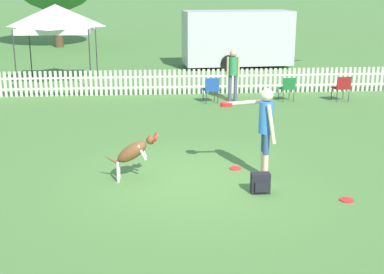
{
  "coord_description": "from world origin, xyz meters",
  "views": [
    {
      "loc": [
        -0.91,
        -9.72,
        3.66
      ],
      "look_at": [
        -0.09,
        0.05,
        0.84
      ],
      "focal_mm": 50.0,
      "sensor_mm": 36.0,
      "label": 1
    }
  ],
  "objects_px": {
    "leaping_dog": "(133,152)",
    "canopy_tent_secondary": "(56,18)",
    "handler_person": "(264,122)",
    "frisbee_near_dog": "(347,200)",
    "folding_chair_blue_left": "(211,88)",
    "equipment_trailer": "(237,38)",
    "backpack_on_grass": "(260,183)",
    "frisbee_near_handler": "(235,168)",
    "spectator_standing": "(233,70)",
    "folding_chair_green_right": "(342,86)",
    "folding_chair_center": "(288,87)"
  },
  "relations": [
    {
      "from": "leaping_dog",
      "to": "canopy_tent_secondary",
      "type": "relative_size",
      "value": 0.37
    },
    {
      "from": "handler_person",
      "to": "frisbee_near_dog",
      "type": "relative_size",
      "value": 7.35
    },
    {
      "from": "handler_person",
      "to": "frisbee_near_dog",
      "type": "bearing_deg",
      "value": -136.62
    },
    {
      "from": "folding_chair_blue_left",
      "to": "equipment_trailer",
      "type": "xyz_separation_m",
      "value": [
        2.04,
        7.46,
        0.83
      ]
    },
    {
      "from": "leaping_dog",
      "to": "backpack_on_grass",
      "type": "xyz_separation_m",
      "value": [
        2.3,
        -0.87,
        -0.39
      ]
    },
    {
      "from": "frisbee_near_handler",
      "to": "folding_chair_blue_left",
      "type": "xyz_separation_m",
      "value": [
        0.24,
        6.3,
        0.48
      ]
    },
    {
      "from": "frisbee_near_handler",
      "to": "spectator_standing",
      "type": "relative_size",
      "value": 0.14
    },
    {
      "from": "handler_person",
      "to": "folding_chair_green_right",
      "type": "height_order",
      "value": "handler_person"
    },
    {
      "from": "equipment_trailer",
      "to": "backpack_on_grass",
      "type": "bearing_deg",
      "value": -101.53
    },
    {
      "from": "handler_person",
      "to": "frisbee_near_dog",
      "type": "height_order",
      "value": "handler_person"
    },
    {
      "from": "folding_chair_green_right",
      "to": "equipment_trailer",
      "type": "relative_size",
      "value": 0.15
    },
    {
      "from": "leaping_dog",
      "to": "frisbee_near_dog",
      "type": "relative_size",
      "value": 4.55
    },
    {
      "from": "frisbee_near_handler",
      "to": "handler_person",
      "type": "bearing_deg",
      "value": -47.42
    },
    {
      "from": "leaping_dog",
      "to": "frisbee_near_dog",
      "type": "bearing_deg",
      "value": 70.75
    },
    {
      "from": "handler_person",
      "to": "folding_chair_blue_left",
      "type": "distance_m",
      "value": 6.82
    },
    {
      "from": "handler_person",
      "to": "leaping_dog",
      "type": "relative_size",
      "value": 1.62
    },
    {
      "from": "handler_person",
      "to": "folding_chair_green_right",
      "type": "bearing_deg",
      "value": -30.31
    },
    {
      "from": "folding_chair_center",
      "to": "folding_chair_green_right",
      "type": "distance_m",
      "value": 1.74
    },
    {
      "from": "folding_chair_green_right",
      "to": "folding_chair_blue_left",
      "type": "bearing_deg",
      "value": -6.46
    },
    {
      "from": "folding_chair_green_right",
      "to": "spectator_standing",
      "type": "distance_m",
      "value": 3.54
    },
    {
      "from": "handler_person",
      "to": "equipment_trailer",
      "type": "distance_m",
      "value": 14.37
    },
    {
      "from": "backpack_on_grass",
      "to": "folding_chair_green_right",
      "type": "bearing_deg",
      "value": 60.77
    },
    {
      "from": "backpack_on_grass",
      "to": "frisbee_near_handler",
      "type": "bearing_deg",
      "value": 100.05
    },
    {
      "from": "frisbee_near_dog",
      "to": "folding_chair_green_right",
      "type": "xyz_separation_m",
      "value": [
        2.78,
        8.02,
        0.48
      ]
    },
    {
      "from": "folding_chair_center",
      "to": "folding_chair_green_right",
      "type": "height_order",
      "value": "folding_chair_green_right"
    },
    {
      "from": "backpack_on_grass",
      "to": "spectator_standing",
      "type": "bearing_deg",
      "value": 84.72
    },
    {
      "from": "equipment_trailer",
      "to": "folding_chair_center",
      "type": "bearing_deg",
      "value": -90.42
    },
    {
      "from": "spectator_standing",
      "to": "backpack_on_grass",
      "type": "bearing_deg",
      "value": 94.02
    },
    {
      "from": "frisbee_near_dog",
      "to": "folding_chair_blue_left",
      "type": "relative_size",
      "value": 0.29
    },
    {
      "from": "leaping_dog",
      "to": "folding_chair_blue_left",
      "type": "height_order",
      "value": "leaping_dog"
    },
    {
      "from": "canopy_tent_secondary",
      "to": "folding_chair_center",
      "type": "bearing_deg",
      "value": -25.65
    },
    {
      "from": "folding_chair_blue_left",
      "to": "canopy_tent_secondary",
      "type": "bearing_deg",
      "value": -44.25
    },
    {
      "from": "folding_chair_green_right",
      "to": "canopy_tent_secondary",
      "type": "relative_size",
      "value": 0.28
    },
    {
      "from": "handler_person",
      "to": "leaping_dog",
      "type": "xyz_separation_m",
      "value": [
        -2.5,
        0.02,
        -0.54
      ]
    },
    {
      "from": "handler_person",
      "to": "equipment_trailer",
      "type": "xyz_separation_m",
      "value": [
        1.84,
        14.25,
        0.2
      ]
    },
    {
      "from": "folding_chair_green_right",
      "to": "equipment_trailer",
      "type": "height_order",
      "value": "equipment_trailer"
    },
    {
      "from": "canopy_tent_secondary",
      "to": "backpack_on_grass",
      "type": "bearing_deg",
      "value": -65.13
    },
    {
      "from": "folding_chair_blue_left",
      "to": "folding_chair_center",
      "type": "relative_size",
      "value": 1.05
    },
    {
      "from": "backpack_on_grass",
      "to": "canopy_tent_secondary",
      "type": "relative_size",
      "value": 0.13
    },
    {
      "from": "frisbee_near_dog",
      "to": "spectator_standing",
      "type": "xyz_separation_m",
      "value": [
        -0.71,
        8.33,
        1.0
      ]
    },
    {
      "from": "spectator_standing",
      "to": "equipment_trailer",
      "type": "distance_m",
      "value": 7.38
    },
    {
      "from": "frisbee_near_handler",
      "to": "folding_chair_green_right",
      "type": "relative_size",
      "value": 0.29
    },
    {
      "from": "folding_chair_blue_left",
      "to": "frisbee_near_handler",
      "type": "bearing_deg",
      "value": 79.12
    },
    {
      "from": "canopy_tent_secondary",
      "to": "spectator_standing",
      "type": "relative_size",
      "value": 1.77
    },
    {
      "from": "frisbee_near_handler",
      "to": "leaping_dog",
      "type": "bearing_deg",
      "value": -167.26
    },
    {
      "from": "leaping_dog",
      "to": "spectator_standing",
      "type": "relative_size",
      "value": 0.66
    },
    {
      "from": "frisbee_near_handler",
      "to": "spectator_standing",
      "type": "height_order",
      "value": "spectator_standing"
    },
    {
      "from": "frisbee_near_dog",
      "to": "frisbee_near_handler",
      "type": "bearing_deg",
      "value": 132.69
    },
    {
      "from": "handler_person",
      "to": "frisbee_near_dog",
      "type": "xyz_separation_m",
      "value": [
        1.23,
        -1.33,
        -1.1
      ]
    },
    {
      "from": "folding_chair_green_right",
      "to": "frisbee_near_handler",
      "type": "bearing_deg",
      "value": 49.24
    }
  ]
}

